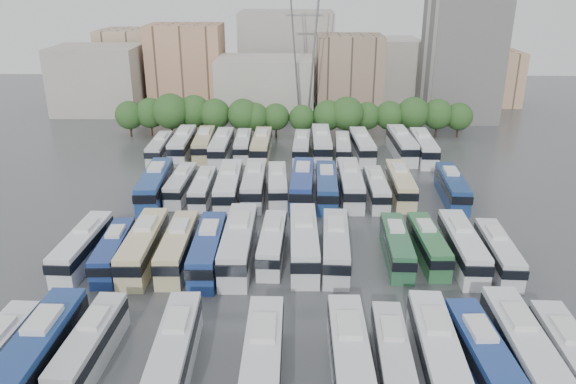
{
  "coord_description": "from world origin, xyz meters",
  "views": [
    {
      "loc": [
        1.06,
        -58.41,
        28.45
      ],
      "look_at": [
        -0.21,
        6.52,
        3.0
      ],
      "focal_mm": 35.0,
      "sensor_mm": 36.0,
      "label": 1
    }
  ],
  "objects_px": {
    "bus_r2_s9": "(350,183)",
    "bus_r2_s13": "(452,187)",
    "bus_r1_s11": "(428,244)",
    "bus_r1_s10": "(397,245)",
    "bus_r2_s3": "(203,188)",
    "bus_r3_s8": "(321,144)",
    "bus_r0_s8": "(350,358)",
    "bus_r0_s9": "(392,357)",
    "bus_r3_s4": "(243,145)",
    "bus_r0_s4": "(175,350)",
    "bus_r2_s6": "(277,184)",
    "bus_r0_s6": "(263,361)",
    "bus_r1_s4": "(208,249)",
    "bus_r1_s7": "(304,242)",
    "bus_r1_s13": "(498,252)",
    "bus_r3_s2": "(204,144)",
    "bus_r3_s5": "(261,146)",
    "bus_r3_s9": "(343,147)",
    "bus_r2_s4": "(229,186)",
    "bus_r3_s3": "(222,146)",
    "bus_r3_s0": "(160,148)",
    "bus_r3_s12": "(402,144)",
    "bus_r1_s12": "(462,246)",
    "bus_r1_s3": "(178,246)",
    "bus_r2_s5": "(254,184)",
    "bus_r3_s10": "(362,145)",
    "bus_r0_s12": "(523,349)",
    "bus_r1_s1": "(114,250)",
    "apartment_tower": "(462,54)",
    "bus_r0_s10": "(437,353)",
    "bus_r0_s2": "(90,346)",
    "bus_r0_s13": "(572,362)",
    "bus_r2_s8": "(326,186)",
    "bus_r2_s10": "(376,188)",
    "bus_r2_s2": "(181,184)",
    "bus_r0_s11": "(485,360)",
    "bus_r3_s7": "(302,147)",
    "electricity_pylon": "(304,29)",
    "bus_r1_s2": "(144,246)",
    "bus_r1_s0": "(83,246)",
    "bus_r1_s8": "(336,245)",
    "bus_r0_s1": "(37,355)",
    "bus_r1_s5": "(239,243)",
    "bus_r3_s13": "(423,147)",
    "bus_r2_s11": "(400,184)"
  },
  "relations": [
    {
      "from": "bus_r2_s9",
      "to": "bus_r2_s13",
      "type": "relative_size",
      "value": 1.07
    },
    {
      "from": "bus_r1_s11",
      "to": "bus_r1_s10",
      "type": "bearing_deg",
      "value": -174.8
    },
    {
      "from": "bus_r2_s3",
      "to": "bus_r3_s8",
      "type": "height_order",
      "value": "bus_r3_s8"
    },
    {
      "from": "bus_r0_s8",
      "to": "bus_r0_s9",
      "type": "xyz_separation_m",
      "value": [
        3.23,
        0.49,
        -0.25
      ]
    },
    {
      "from": "bus_r2_s13",
      "to": "bus_r3_s4",
      "type": "height_order",
      "value": "bus_r2_s13"
    },
    {
      "from": "bus_r0_s4",
      "to": "bus_r2_s6",
      "type": "xyz_separation_m",
      "value": [
        6.43,
        36.07,
        -0.09
      ]
    },
    {
      "from": "bus_r0_s6",
      "to": "bus_r1_s4",
      "type": "relative_size",
      "value": 1.03
    },
    {
      "from": "bus_r1_s7",
      "to": "bus_r1_s13",
      "type": "distance_m",
      "value": 19.99
    },
    {
      "from": "bus_r3_s2",
      "to": "bus_r3_s5",
      "type": "bearing_deg",
      "value": -9.45
    },
    {
      "from": "bus_r1_s11",
      "to": "bus_r3_s9",
      "type": "xyz_separation_m",
      "value": [
        -6.52,
        35.21,
        -0.02
      ]
    },
    {
      "from": "bus_r1_s4",
      "to": "bus_r2_s4",
      "type": "bearing_deg",
      "value": 89.06
    },
    {
      "from": "bus_r3_s3",
      "to": "bus_r3_s0",
      "type": "bearing_deg",
      "value": -177.67
    },
    {
      "from": "bus_r2_s3",
      "to": "bus_r3_s12",
      "type": "bearing_deg",
      "value": 33.44
    },
    {
      "from": "bus_r0_s9",
      "to": "bus_r1_s12",
      "type": "distance_m",
      "value": 20.58
    },
    {
      "from": "bus_r0_s4",
      "to": "bus_r1_s3",
      "type": "relative_size",
      "value": 1.0
    },
    {
      "from": "bus_r2_s5",
      "to": "bus_r3_s3",
      "type": "relative_size",
      "value": 1.0
    },
    {
      "from": "bus_r2_s3",
      "to": "bus_r3_s4",
      "type": "height_order",
      "value": "bus_r3_s4"
    },
    {
      "from": "bus_r3_s0",
      "to": "bus_r3_s10",
      "type": "distance_m",
      "value": 33.15
    },
    {
      "from": "bus_r0_s12",
      "to": "bus_r1_s1",
      "type": "xyz_separation_m",
      "value": [
        -36.08,
        16.12,
        -0.34
      ]
    },
    {
      "from": "apartment_tower",
      "to": "bus_r0_s10",
      "type": "bearing_deg",
      "value": -105.4
    },
    {
      "from": "bus_r0_s2",
      "to": "bus_r3_s0",
      "type": "xyz_separation_m",
      "value": [
        -6.73,
        52.07,
        0.01
      ]
    },
    {
      "from": "bus_r3_s4",
      "to": "bus_r3_s8",
      "type": "relative_size",
      "value": 0.83
    },
    {
      "from": "apartment_tower",
      "to": "bus_r3_s8",
      "type": "relative_size",
      "value": 1.9
    },
    {
      "from": "bus_r0_s13",
      "to": "bus_r2_s3",
      "type": "distance_m",
      "value": 48.3
    },
    {
      "from": "bus_r2_s3",
      "to": "bus_r2_s8",
      "type": "height_order",
      "value": "bus_r2_s8"
    },
    {
      "from": "apartment_tower",
      "to": "bus_r2_s10",
      "type": "relative_size",
      "value": 2.33
    },
    {
      "from": "bus_r1_s4",
      "to": "bus_r2_s2",
      "type": "height_order",
      "value": "bus_r1_s4"
    },
    {
      "from": "bus_r2_s4",
      "to": "bus_r3_s9",
      "type": "bearing_deg",
      "value": 48.0
    },
    {
      "from": "bus_r3_s12",
      "to": "bus_r1_s12",
      "type": "bearing_deg",
      "value": -91.56
    },
    {
      "from": "bus_r0_s11",
      "to": "bus_r3_s7",
      "type": "xyz_separation_m",
      "value": [
        -13.28,
        54.28,
        -0.08
      ]
    },
    {
      "from": "electricity_pylon",
      "to": "bus_r1_s2",
      "type": "distance_m",
      "value": 61.28
    },
    {
      "from": "bus_r0_s12",
      "to": "bus_r1_s1",
      "type": "bearing_deg",
      "value": 156.64
    },
    {
      "from": "bus_r0_s12",
      "to": "bus_r3_s5",
      "type": "height_order",
      "value": "bus_r0_s12"
    },
    {
      "from": "bus_r0_s12",
      "to": "bus_r1_s0",
      "type": "relative_size",
      "value": 1.08
    },
    {
      "from": "bus_r1_s4",
      "to": "electricity_pylon",
      "type": "bearing_deg",
      "value": 78.94
    },
    {
      "from": "apartment_tower",
      "to": "bus_r1_s8",
      "type": "relative_size",
      "value": 2.07
    },
    {
      "from": "apartment_tower",
      "to": "bus_r1_s3",
      "type": "distance_m",
      "value": 79.57
    },
    {
      "from": "bus_r1_s0",
      "to": "bus_r3_s10",
      "type": "height_order",
      "value": "bus_r3_s10"
    },
    {
      "from": "bus_r0_s1",
      "to": "bus_r1_s4",
      "type": "distance_m",
      "value": 20.25
    },
    {
      "from": "bus_r0_s4",
      "to": "bus_r1_s5",
      "type": "height_order",
      "value": "bus_r1_s5"
    },
    {
      "from": "bus_r2_s9",
      "to": "bus_r3_s13",
      "type": "height_order",
      "value": "bus_r2_s9"
    },
    {
      "from": "bus_r2_s6",
      "to": "bus_r2_s13",
      "type": "distance_m",
      "value": 23.31
    },
    {
      "from": "electricity_pylon",
      "to": "bus_r2_s11",
      "type": "relative_size",
      "value": 2.73
    },
    {
      "from": "bus_r3_s13",
      "to": "bus_r3_s9",
      "type": "bearing_deg",
      "value": 178.8
    },
    {
      "from": "apartment_tower",
      "to": "bus_r3_s9",
      "type": "xyz_separation_m",
      "value": [
        -25.67,
        -27.71,
        -11.33
      ]
    },
    {
      "from": "bus_r1_s10",
      "to": "bus_r2_s9",
      "type": "height_order",
      "value": "bus_r2_s9"
    },
    {
      "from": "bus_r2_s3",
      "to": "bus_r3_s13",
      "type": "height_order",
      "value": "bus_r3_s13"
    },
    {
      "from": "bus_r0_s10",
      "to": "bus_r2_s4",
      "type": "bearing_deg",
      "value": 121.95
    },
    {
      "from": "bus_r1_s2",
      "to": "bus_r3_s5",
      "type": "relative_size",
      "value": 1.0
    },
    {
      "from": "bus_r1_s5",
      "to": "bus_r3_s0",
      "type": "xyz_separation_m",
      "value": [
        -16.48,
        35.05,
        -0.37
      ]
    }
  ]
}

